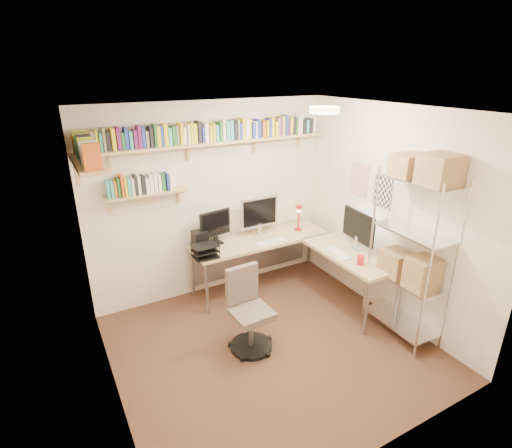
{
  "coord_description": "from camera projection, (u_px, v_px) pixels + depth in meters",
  "views": [
    {
      "loc": [
        -1.88,
        -3.05,
        2.86
      ],
      "look_at": [
        0.12,
        0.55,
        1.23
      ],
      "focal_mm": 28.0,
      "sensor_mm": 36.0,
      "label": 1
    }
  ],
  "objects": [
    {
      "name": "ground",
      "position": [
        271.0,
        346.0,
        4.38
      ],
      "size": [
        3.2,
        3.2,
        0.0
      ],
      "primitive_type": "plane",
      "color": "#42261C",
      "rests_on": "ground"
    },
    {
      "name": "wire_rack",
      "position": [
        417.0,
        226.0,
        4.11
      ],
      "size": [
        0.44,
        0.84,
        2.11
      ],
      "rotation": [
        0.0,
        0.0,
        -0.04
      ],
      "color": "silver",
      "rests_on": "ground"
    },
    {
      "name": "office_chair",
      "position": [
        249.0,
        315.0,
        4.26
      ],
      "size": [
        0.48,
        0.49,
        0.92
      ],
      "rotation": [
        0.0,
        0.0,
        0.05
      ],
      "color": "black",
      "rests_on": "ground"
    },
    {
      "name": "room_shell",
      "position": [
        273.0,
        214.0,
        3.81
      ],
      "size": [
        3.24,
        3.04,
        2.52
      ],
      "color": "beige",
      "rests_on": "ground"
    },
    {
      "name": "wall_shelves",
      "position": [
        182.0,
        146.0,
        4.5
      ],
      "size": [
        3.12,
        1.09,
        0.8
      ],
      "color": "#D8C179",
      "rests_on": "ground"
    },
    {
      "name": "corner_desk",
      "position": [
        275.0,
        244.0,
        5.16
      ],
      "size": [
        2.06,
        1.85,
        1.26
      ],
      "color": "tan",
      "rests_on": "ground"
    }
  ]
}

